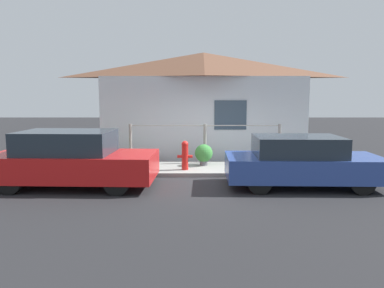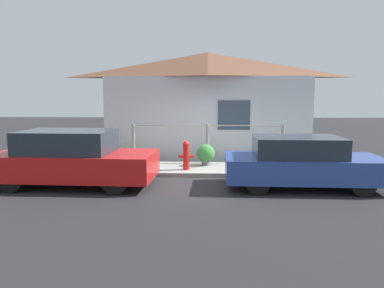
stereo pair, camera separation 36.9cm
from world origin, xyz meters
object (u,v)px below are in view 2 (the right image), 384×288
Objects in this scene: potted_plant_by_fence at (110,152)px; car_right at (301,162)px; potted_plant_near_hydrant at (206,154)px; car_left at (73,159)px; fire_hydrant at (186,155)px.

car_right is at bearing -23.27° from potted_plant_by_fence.
car_right is 3.31m from potted_plant_near_hydrant.
potted_plant_by_fence reaches higher than potted_plant_near_hydrant.
car_right is at bearing 2.21° from car_left.
potted_plant_near_hydrant is at bearing 137.09° from car_right.
potted_plant_near_hydrant is 3.00m from potted_plant_by_fence.
car_right reaches higher than potted_plant_by_fence.
car_right is 4.52× the size of fire_hydrant.
potted_plant_near_hydrant is at bearing 0.44° from potted_plant_by_fence.
car_left is 3.21m from fire_hydrant.
car_right is at bearing -28.98° from fire_hydrant.
potted_plant_near_hydrant is (-2.35, 2.32, -0.16)m from car_right.
car_left is at bearing -98.55° from potted_plant_by_fence.
potted_plant_near_hydrant is 0.92× the size of potted_plant_by_fence.
potted_plant_near_hydrant is at bearing 50.98° from fire_hydrant.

